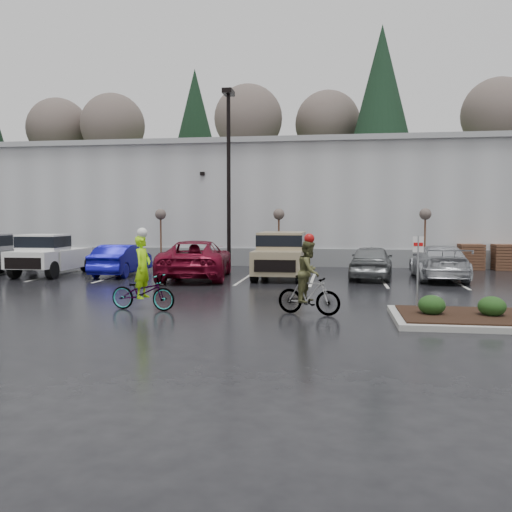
# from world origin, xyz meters

# --- Properties ---
(ground) EXTENTS (120.00, 120.00, 0.00)m
(ground) POSITION_xyz_m (0.00, 0.00, 0.00)
(ground) COLOR black
(ground) RESTS_ON ground
(warehouse) EXTENTS (60.50, 15.50, 7.20)m
(warehouse) POSITION_xyz_m (0.00, 21.99, 3.65)
(warehouse) COLOR #AAADAF
(warehouse) RESTS_ON ground
(wooded_ridge) EXTENTS (80.00, 25.00, 6.00)m
(wooded_ridge) POSITION_xyz_m (0.00, 45.00, 3.00)
(wooded_ridge) COLOR #253817
(wooded_ridge) RESTS_ON ground
(lamppost) EXTENTS (0.50, 1.00, 9.22)m
(lamppost) POSITION_xyz_m (-4.00, 12.00, 5.69)
(lamppost) COLOR black
(lamppost) RESTS_ON ground
(sapling_west) EXTENTS (0.60, 0.60, 3.20)m
(sapling_west) POSITION_xyz_m (-8.00, 13.00, 2.73)
(sapling_west) COLOR #492A1D
(sapling_west) RESTS_ON ground
(sapling_mid) EXTENTS (0.60, 0.60, 3.20)m
(sapling_mid) POSITION_xyz_m (-1.50, 13.00, 2.73)
(sapling_mid) COLOR #492A1D
(sapling_mid) RESTS_ON ground
(sapling_east) EXTENTS (0.60, 0.60, 3.20)m
(sapling_east) POSITION_xyz_m (6.00, 13.00, 2.73)
(sapling_east) COLOR #492A1D
(sapling_east) RESTS_ON ground
(pallet_stack_a) EXTENTS (1.20, 1.20, 1.35)m
(pallet_stack_a) POSITION_xyz_m (8.50, 14.00, 0.68)
(pallet_stack_a) COLOR #492A1D
(pallet_stack_a) RESTS_ON ground
(pallet_stack_b) EXTENTS (1.20, 1.20, 1.35)m
(pallet_stack_b) POSITION_xyz_m (10.20, 14.00, 0.68)
(pallet_stack_b) COLOR #492A1D
(pallet_stack_b) RESTS_ON ground
(shrub_a) EXTENTS (0.70, 0.70, 0.52)m
(shrub_a) POSITION_xyz_m (4.00, -1.00, 0.41)
(shrub_a) COLOR #123513
(shrub_a) RESTS_ON curb_island
(shrub_b) EXTENTS (0.70, 0.70, 0.52)m
(shrub_b) POSITION_xyz_m (5.50, -1.00, 0.41)
(shrub_b) COLOR #123513
(shrub_b) RESTS_ON curb_island
(fire_lane_sign) EXTENTS (0.30, 0.05, 2.20)m
(fire_lane_sign) POSITION_xyz_m (3.80, 0.20, 1.41)
(fire_lane_sign) COLOR gray
(fire_lane_sign) RESTS_ON ground
(pickup_white) EXTENTS (2.10, 5.20, 1.96)m
(pickup_white) POSITION_xyz_m (-11.79, 8.43, 0.98)
(pickup_white) COLOR silver
(pickup_white) RESTS_ON ground
(car_blue) EXTENTS (1.60, 4.45, 1.46)m
(car_blue) POSITION_xyz_m (-8.50, 8.66, 0.73)
(car_blue) COLOR #0D0C8B
(car_blue) RESTS_ON ground
(car_red) EXTENTS (3.54, 6.41, 1.70)m
(car_red) POSITION_xyz_m (-4.69, 7.93, 0.85)
(car_red) COLOR maroon
(car_red) RESTS_ON ground
(suv_tan) EXTENTS (2.20, 5.10, 2.06)m
(suv_tan) POSITION_xyz_m (-0.95, 8.69, 1.03)
(suv_tan) COLOR gray
(suv_tan) RESTS_ON ground
(car_grey) EXTENTS (2.29, 4.62, 1.51)m
(car_grey) POSITION_xyz_m (3.07, 8.95, 0.76)
(car_grey) COLOR slate
(car_grey) RESTS_ON ground
(car_far_silver) EXTENTS (2.26, 5.26, 1.51)m
(car_far_silver) POSITION_xyz_m (5.98, 8.97, 0.76)
(car_far_silver) COLOR #B3B6BB
(car_far_silver) RESTS_ON ground
(cyclist_hivis) EXTENTS (2.06, 0.92, 2.41)m
(cyclist_hivis) POSITION_xyz_m (-4.08, -0.50, 0.74)
(cyclist_hivis) COLOR #3F3F44
(cyclist_hivis) RESTS_ON ground
(cyclist_olive) EXTENTS (1.82, 0.96, 2.27)m
(cyclist_olive) POSITION_xyz_m (0.76, -0.56, 0.83)
(cyclist_olive) COLOR #3F3F44
(cyclist_olive) RESTS_ON ground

